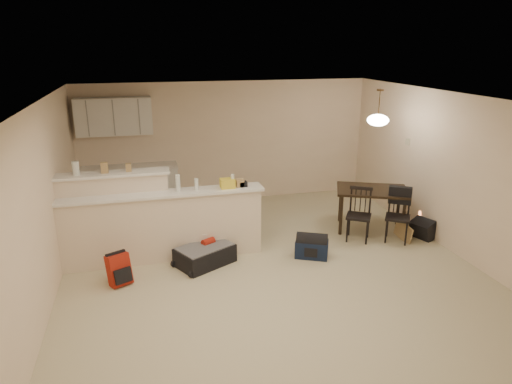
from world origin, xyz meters
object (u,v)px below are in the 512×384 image
object	(u,v)px
dining_chair_near	(359,215)
black_daypack	(423,229)
dining_chair_far	(398,216)
red_backpack	(119,269)
suitcase	(205,255)
dining_table	(372,194)
navy_duffel	(312,249)
pendant_lamp	(378,120)

from	to	relation	value
dining_chair_near	black_daypack	xyz separation A→B (m)	(1.12, -0.22, -0.29)
dining_chair_near	dining_chair_far	xyz separation A→B (m)	(0.62, -0.21, -0.00)
red_backpack	dining_chair_far	bearing A→B (deg)	-21.50
dining_chair_near	red_backpack	xyz separation A→B (m)	(-3.90, -0.56, -0.23)
dining_chair_near	suitcase	xyz separation A→B (m)	(-2.66, -0.24, -0.31)
dining_chair_far	suitcase	xyz separation A→B (m)	(-3.28, -0.04, -0.31)
red_backpack	black_daypack	distance (m)	5.04
suitcase	red_backpack	xyz separation A→B (m)	(-1.25, -0.31, 0.08)
suitcase	black_daypack	world-z (taller)	black_daypack
dining_table	navy_duffel	bearing A→B (deg)	-126.84
pendant_lamp	black_daypack	distance (m)	2.05
dining_chair_far	pendant_lamp	bearing A→B (deg)	141.52
dining_table	suitcase	size ratio (longest dim) A/B	1.74
dining_chair_far	suitcase	world-z (taller)	dining_chair_far
dining_table	black_daypack	world-z (taller)	dining_table
dining_chair_near	navy_duffel	world-z (taller)	dining_chair_near
pendant_lamp	black_daypack	world-z (taller)	pendant_lamp
dining_chair_far	red_backpack	world-z (taller)	dining_chair_far
navy_duffel	dining_chair_far	bearing A→B (deg)	34.12
black_daypack	navy_duffel	bearing A→B (deg)	74.76
dining_table	dining_chair_near	xyz separation A→B (m)	(-0.43, -0.38, -0.21)
black_daypack	dining_table	bearing A→B (deg)	28.23
suitcase	navy_duffel	size ratio (longest dim) A/B	1.64
pendant_lamp	red_backpack	distance (m)	4.77
pendant_lamp	navy_duffel	xyz separation A→B (m)	(-1.43, -0.81, -1.85)
dining_table	suitcase	bearing A→B (deg)	-145.04
pendant_lamp	navy_duffel	world-z (taller)	pendant_lamp
pendant_lamp	dining_chair_near	xyz separation A→B (m)	(-0.43, -0.38, -1.54)
dining_table	dining_chair_far	bearing A→B (deg)	-48.59
dining_table	navy_duffel	world-z (taller)	dining_table
dining_table	pendant_lamp	bearing A→B (deg)	-156.50
pendant_lamp	red_backpack	xyz separation A→B (m)	(-4.33, -0.94, -1.77)
suitcase	black_daypack	distance (m)	3.78
dining_chair_near	black_daypack	distance (m)	1.18
navy_duffel	black_daypack	size ratio (longest dim) A/B	1.36
red_backpack	pendant_lamp	bearing A→B (deg)	-13.73
pendant_lamp	red_backpack	world-z (taller)	pendant_lamp
dining_table	pendant_lamp	world-z (taller)	pendant_lamp
suitcase	navy_duffel	world-z (taller)	suitcase
dining_chair_near	suitcase	world-z (taller)	dining_chair_near
pendant_lamp	suitcase	xyz separation A→B (m)	(-3.09, -0.63, -1.85)
pendant_lamp	suitcase	world-z (taller)	pendant_lamp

